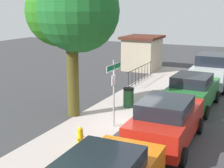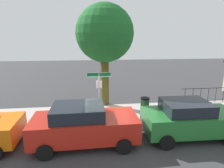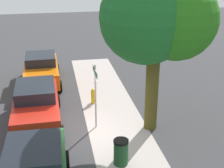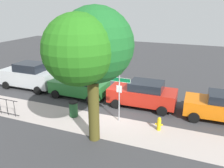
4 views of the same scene
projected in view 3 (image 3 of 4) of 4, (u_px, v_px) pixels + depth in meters
The scene contains 8 objects.
ground_plane at pixel (88, 133), 13.59m from camera, with size 60.00×60.00×0.00m, color #38383A.
sidewalk_strip at pixel (129, 157), 11.99m from camera, with size 24.00×2.60×0.00m, color #AFA39D.
street_sign at pixel (95, 85), 13.33m from camera, with size 1.31×0.07×2.87m.
shade_tree at pixel (157, 20), 12.14m from camera, with size 3.66×4.51×6.60m.
car_orange at pixel (41, 69), 18.41m from camera, with size 4.12×2.17×1.69m.
car_red at pixel (36, 105), 14.01m from camera, with size 4.50×2.18×1.78m.
fire_hydrant at pixel (93, 96), 16.17m from camera, with size 0.42×0.22×0.78m.
trash_bin at pixel (121, 152), 11.43m from camera, with size 0.55×0.55×0.98m.
Camera 3 is at (11.76, -1.21, 7.08)m, focal length 51.40 mm.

